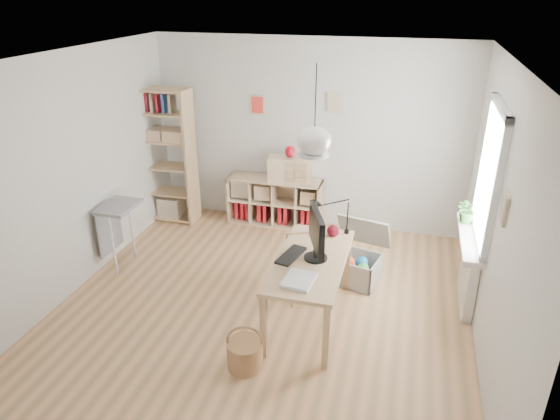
% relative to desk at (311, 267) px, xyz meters
% --- Properties ---
extents(ground, '(4.50, 4.50, 0.00)m').
position_rel_desk_xyz_m(ground, '(-0.55, 0.15, -0.66)').
color(ground, tan).
rests_on(ground, ground).
extents(room_shell, '(4.50, 4.50, 4.50)m').
position_rel_desk_xyz_m(room_shell, '(-0.00, 0.00, 1.34)').
color(room_shell, silver).
rests_on(room_shell, ground).
extents(window_unit, '(0.07, 1.16, 1.46)m').
position_rel_desk_xyz_m(window_unit, '(1.68, 0.75, 0.89)').
color(window_unit, white).
rests_on(window_unit, ground).
extents(radiator, '(0.10, 0.80, 0.80)m').
position_rel_desk_xyz_m(radiator, '(1.64, 0.75, -0.26)').
color(radiator, white).
rests_on(radiator, ground).
extents(windowsill, '(0.22, 1.20, 0.06)m').
position_rel_desk_xyz_m(windowsill, '(1.59, 0.75, 0.17)').
color(windowsill, white).
rests_on(windowsill, radiator).
extents(desk, '(0.70, 1.50, 0.75)m').
position_rel_desk_xyz_m(desk, '(0.00, 0.00, 0.00)').
color(desk, tan).
rests_on(desk, ground).
extents(cube_shelf, '(1.40, 0.38, 0.72)m').
position_rel_desk_xyz_m(cube_shelf, '(-1.02, 2.23, -0.36)').
color(cube_shelf, beige).
rests_on(cube_shelf, ground).
extents(tall_bookshelf, '(0.80, 0.38, 2.00)m').
position_rel_desk_xyz_m(tall_bookshelf, '(-2.59, 1.95, 0.43)').
color(tall_bookshelf, tan).
rests_on(tall_bookshelf, ground).
extents(side_table, '(0.40, 0.55, 0.85)m').
position_rel_desk_xyz_m(side_table, '(-2.59, 0.50, 0.01)').
color(side_table, gray).
rests_on(side_table, ground).
extents(chair, '(0.49, 0.49, 0.78)m').
position_rel_desk_xyz_m(chair, '(-0.17, 0.42, -0.21)').
color(chair, gray).
rests_on(chair, ground).
extents(wicker_basket, '(0.34, 0.34, 0.47)m').
position_rel_desk_xyz_m(wicker_basket, '(-0.43, -0.88, -0.50)').
color(wicker_basket, '#9C7246').
rests_on(wicker_basket, ground).
extents(storage_chest, '(0.81, 0.87, 0.70)m').
position_rel_desk_xyz_m(storage_chest, '(0.34, 0.97, -0.43)').
color(storage_chest, silver).
rests_on(storage_chest, ground).
extents(monitor, '(0.27, 0.58, 0.53)m').
position_rel_desk_xyz_m(monitor, '(0.04, 0.02, 0.39)').
color(monitor, black).
rests_on(monitor, desk).
extents(keyboard, '(0.26, 0.46, 0.02)m').
position_rel_desk_xyz_m(keyboard, '(-0.21, -0.00, 0.10)').
color(keyboard, black).
rests_on(keyboard, desk).
extents(task_lamp, '(0.38, 0.14, 0.40)m').
position_rel_desk_xyz_m(task_lamp, '(0.09, 0.62, 0.37)').
color(task_lamp, black).
rests_on(task_lamp, desk).
extents(yarn_ball, '(0.14, 0.14, 0.14)m').
position_rel_desk_xyz_m(yarn_ball, '(0.13, 0.55, 0.16)').
color(yarn_ball, '#520A17').
rests_on(yarn_ball, desk).
extents(paper_tray, '(0.31, 0.37, 0.03)m').
position_rel_desk_xyz_m(paper_tray, '(-0.02, -0.45, 0.11)').
color(paper_tray, white).
rests_on(paper_tray, desk).
extents(drawer_chest, '(0.66, 0.38, 0.36)m').
position_rel_desk_xyz_m(drawer_chest, '(-0.77, 2.19, 0.24)').
color(drawer_chest, beige).
rests_on(drawer_chest, cube_shelf).
extents(red_vase, '(0.14, 0.14, 0.17)m').
position_rel_desk_xyz_m(red_vase, '(-0.77, 2.19, 0.50)').
color(red_vase, maroon).
rests_on(red_vase, drawer_chest).
extents(potted_plant, '(0.33, 0.31, 0.31)m').
position_rel_desk_xyz_m(potted_plant, '(1.57, 1.09, 0.36)').
color(potted_plant, '#295B22').
rests_on(potted_plant, windowsill).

